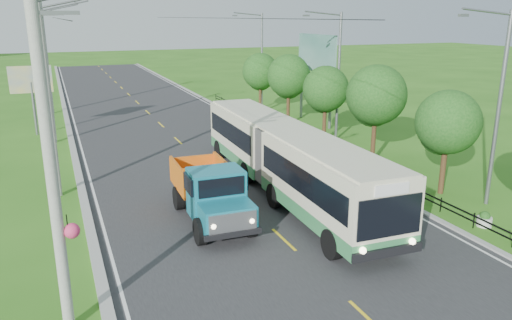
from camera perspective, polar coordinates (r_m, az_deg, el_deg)
ground at (r=20.48m, az=3.19°, el=-9.10°), size 240.00×240.00×0.00m
road at (r=38.57m, az=-9.60°, el=2.85°), size 14.00×120.00×0.02m
curb_left at (r=37.72m, az=-20.32°, el=1.86°), size 0.40×120.00×0.15m
curb_right at (r=40.65m, az=0.28°, el=3.82°), size 0.30×120.00×0.10m
edge_line_left at (r=37.75m, az=-19.48°, el=1.87°), size 0.12×120.00×0.00m
edge_line_right at (r=40.47m, az=-0.37°, el=3.72°), size 0.12×120.00×0.00m
centre_dash at (r=20.47m, az=3.19°, el=-9.04°), size 0.12×2.20×0.00m
railing_right at (r=35.64m, az=5.24°, el=2.40°), size 0.04×40.00×0.60m
pole_nearest at (r=14.22m, az=-22.20°, el=-0.54°), size 3.51×0.44×10.00m
pole_near at (r=25.96m, az=-22.64°, el=6.87°), size 3.51×0.32×10.00m
pole_mid at (r=37.88m, az=-22.75°, el=9.41°), size 3.51×0.32×10.00m
pole_far at (r=49.84m, az=-22.80°, el=10.74°), size 3.51×0.32×10.00m
tree_second at (r=26.49m, az=20.94°, el=3.74°), size 3.18×3.26×5.30m
tree_third at (r=30.97m, az=13.51°, el=6.90°), size 3.60×3.62×6.00m
tree_fourth at (r=36.02m, az=7.92°, el=7.79°), size 3.24×3.31×5.40m
tree_fifth at (r=41.24m, az=3.74°, el=9.32°), size 3.48×3.52×5.80m
tree_back at (r=46.70m, az=0.49°, el=9.91°), size 3.30×3.36×5.50m
streetlight_near at (r=25.33m, az=25.83°, el=5.86°), size 3.02×0.20×9.07m
streetlight_mid at (r=36.13m, az=9.21°, el=9.87°), size 3.02×0.20×9.07m
streetlight_far at (r=48.59m, az=0.50°, el=11.63°), size 3.02×0.20×9.07m
planter_front at (r=23.74m, az=24.65°, el=-6.23°), size 0.64×0.64×0.67m
planter_near at (r=29.37m, az=13.44°, el=-1.01°), size 0.64×0.64×0.67m
planter_mid at (r=35.92m, az=6.09°, el=2.46°), size 0.64×0.64×0.67m
planter_far at (r=42.96m, az=1.06°, el=4.81°), size 0.64×0.64×0.67m
billboard_left at (r=41.02m, az=-24.31°, el=7.93°), size 3.00×0.20×5.20m
billboard_right at (r=42.09m, az=6.92°, el=11.42°), size 0.24×6.00×7.30m
bus at (r=24.98m, az=3.42°, el=0.59°), size 3.32×17.62×3.39m
dump_truck at (r=21.81m, az=-5.20°, el=-3.32°), size 2.59×6.29×2.61m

